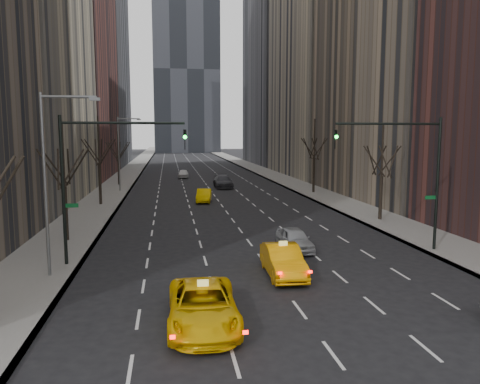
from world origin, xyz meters
name	(u,v)px	position (x,y,z in m)	size (l,w,h in m)	color
ground	(333,355)	(0.00, 0.00, 0.00)	(400.00, 400.00, 0.00)	black
sidewalk_left	(128,174)	(-12.25, 70.00, 0.07)	(4.50, 320.00, 0.15)	slate
sidewalk_right	(265,172)	(12.25, 70.00, 0.07)	(4.50, 320.00, 0.15)	slate
bld_left_far	(62,39)	(-21.50, 66.00, 22.00)	(14.00, 28.00, 44.00)	brown
bld_left_deep	(91,28)	(-21.50, 96.00, 30.00)	(14.00, 30.00, 60.00)	slate
bld_right_far	(327,26)	(21.50, 64.00, 25.00)	(14.00, 28.00, 50.00)	#BBAF8F
bld_right_deep	(283,38)	(21.50, 95.00, 29.00)	(14.00, 30.00, 58.00)	slate
tree_lw_b	(64,187)	(-12.00, 18.00, 3.72)	(3.36, 3.50, 7.82)	black
tree_lw_c	(99,165)	(-12.00, 34.00, 4.04)	(3.36, 3.50, 8.74)	black
tree_lw_d	(118,160)	(-12.00, 52.00, 3.56)	(3.36, 3.50, 7.36)	black
tree_rw_b	(381,176)	(12.00, 22.00, 3.72)	(3.36, 3.50, 7.82)	black
tree_rw_c	(314,160)	(12.00, 40.00, 4.04)	(3.36, 3.50, 8.74)	black
traffic_mast_left	(95,166)	(-9.11, 12.00, 5.49)	(6.69, 0.39, 8.00)	black
traffic_mast_right	(412,162)	(9.11, 12.00, 5.49)	(6.69, 0.39, 8.00)	black
streetlight_near	(52,166)	(-10.84, 10.00, 5.62)	(2.83, 0.22, 9.00)	slate
streetlight_far	(122,146)	(-10.84, 45.00, 5.62)	(2.83, 0.22, 9.00)	slate
taxi_suv	(203,306)	(-4.03, 2.99, 0.78)	(2.58, 5.59, 1.55)	#FEC705
taxi_sedan	(283,260)	(0.45, 8.65, 0.78)	(1.65, 4.74, 1.56)	#FDA205
silver_sedan_ahead	(294,239)	(2.41, 13.61, 0.69)	(1.64, 4.08, 1.39)	#9A9DA2
far_taxi	(204,195)	(-1.58, 34.87, 0.69)	(1.45, 4.16, 1.37)	#F3C105
far_suv_grey	(223,182)	(1.91, 47.51, 0.80)	(2.24, 5.51, 1.60)	#323238
far_car_white	(183,174)	(-2.86, 61.99, 0.68)	(1.61, 4.00, 1.36)	silver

